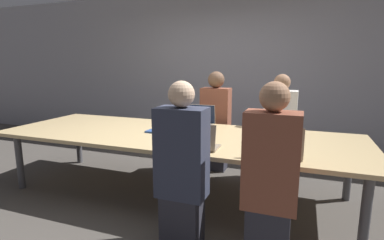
# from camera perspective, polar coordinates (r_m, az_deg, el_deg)

# --- Properties ---
(ground_plane) EXTENTS (24.00, 24.00, 0.00)m
(ground_plane) POSITION_cam_1_polar(r_m,az_deg,el_deg) (3.65, -2.97, -13.79)
(ground_plane) COLOR #4C4742
(curtain_wall) EXTENTS (12.00, 0.06, 2.80)m
(curtain_wall) POSITION_cam_1_polar(r_m,az_deg,el_deg) (5.51, 6.57, 9.46)
(curtain_wall) COLOR #9999A3
(curtain_wall) RESTS_ON ground_plane
(conference_table) EXTENTS (4.08, 1.39, 0.73)m
(conference_table) POSITION_cam_1_polar(r_m,az_deg,el_deg) (3.43, -3.08, -3.34)
(conference_table) COLOR #D6B77F
(conference_table) RESTS_ON ground_plane
(laptop_near_right) EXTENTS (0.36, 0.27, 0.27)m
(laptop_near_right) POSITION_cam_1_polar(r_m,az_deg,el_deg) (2.65, 16.63, -5.21)
(laptop_near_right) COLOR gray
(laptop_near_right) RESTS_ON conference_table
(person_near_right) EXTENTS (0.40, 0.24, 1.40)m
(person_near_right) POSITION_cam_1_polar(r_m,az_deg,el_deg) (2.32, 14.70, -10.77)
(person_near_right) COLOR #2D2D38
(person_near_right) RESTS_ON ground_plane
(laptop_near_midright) EXTENTS (0.32, 0.24, 0.25)m
(laptop_near_midright) POSITION_cam_1_polar(r_m,az_deg,el_deg) (2.78, 1.65, -4.17)
(laptop_near_midright) COLOR gray
(laptop_near_midright) RESTS_ON conference_table
(person_near_midright) EXTENTS (0.40, 0.24, 1.39)m
(person_near_midright) POSITION_cam_1_polar(r_m,az_deg,el_deg) (2.44, -1.94, -9.46)
(person_near_midright) COLOR #2D2D38
(person_near_midright) RESTS_ON ground_plane
(laptop_far_center) EXTENTS (0.34, 0.25, 0.26)m
(laptop_far_center) POSITION_cam_1_polar(r_m,az_deg,el_deg) (3.87, 1.76, 0.12)
(laptop_far_center) COLOR gray
(laptop_far_center) RESTS_ON conference_table
(person_far_center) EXTENTS (0.40, 0.24, 1.41)m
(person_far_center) POSITION_cam_1_polar(r_m,az_deg,el_deg) (4.26, 4.51, -0.48)
(person_far_center) COLOR #2D2D38
(person_far_center) RESTS_ON ground_plane
(laptop_far_right) EXTENTS (0.32, 0.22, 0.22)m
(laptop_far_right) POSITION_cam_1_polar(r_m,az_deg,el_deg) (3.64, 15.44, -1.08)
(laptop_far_right) COLOR #B7B7BC
(laptop_far_right) RESTS_ON conference_table
(person_far_right) EXTENTS (0.40, 0.24, 1.39)m
(person_far_right) POSITION_cam_1_polar(r_m,az_deg,el_deg) (4.04, 16.32, -1.79)
(person_far_right) COLOR #2D2D38
(person_far_right) RESTS_ON ground_plane
(cup_far_right) EXTENTS (0.08, 0.08, 0.10)m
(cup_far_right) POSITION_cam_1_polar(r_m,az_deg,el_deg) (3.58, 18.95, -1.77)
(cup_far_right) COLOR red
(cup_far_right) RESTS_ON conference_table
(stapler) EXTENTS (0.05, 0.15, 0.05)m
(stapler) POSITION_cam_1_polar(r_m,az_deg,el_deg) (3.16, -1.50, -3.20)
(stapler) COLOR black
(stapler) RESTS_ON conference_table
(notebook) EXTENTS (0.24, 0.14, 0.02)m
(notebook) POSITION_cam_1_polar(r_m,az_deg,el_deg) (3.49, -6.86, -2.22)
(notebook) COLOR #2D4C8C
(notebook) RESTS_ON conference_table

